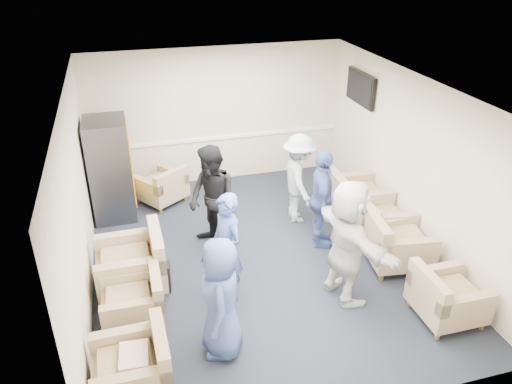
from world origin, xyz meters
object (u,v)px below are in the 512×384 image
object	(u,v)px
armchair_right_midnear	(394,244)
armchair_right_near	(444,298)
armchair_right_midfar	(378,223)
armchair_corner	(163,188)
person_mid_right	(322,200)
person_front_right	(348,242)
person_back_right	(299,179)
armchair_right_far	(354,200)
person_back_left	(212,200)
person_front_left	(221,298)
person_mid_left	(227,248)
armchair_left_mid	(137,302)
armchair_left_near	(137,369)
vending_machine	(111,169)
armchair_left_far	(135,265)

from	to	relation	value
armchair_right_midnear	armchair_right_near	bearing A→B (deg)	-171.04
armchair_right_midfar	armchair_corner	world-z (taller)	armchair_right_midfar
person_mid_right	person_front_right	size ratio (longest dim) A/B	0.91
armchair_right_near	person_back_right	bearing A→B (deg)	18.14
armchair_right_far	armchair_corner	size ratio (longest dim) A/B	0.92
armchair_corner	person_back_left	xyz separation A→B (m)	(0.61, -1.79, 0.57)
armchair_right_far	person_back_right	bearing A→B (deg)	76.50
person_front_left	armchair_right_near	bearing A→B (deg)	96.72
armchair_right_midfar	person_mid_left	size ratio (longest dim) A/B	0.57
armchair_right_midnear	person_back_right	distance (m)	1.98
person_front_left	person_back_right	xyz separation A→B (m)	(1.95, 2.73, 0.02)
person_mid_right	armchair_left_mid	bearing A→B (deg)	127.27
armchair_left_mid	armchair_right_far	xyz separation A→B (m)	(3.85, 1.68, 0.07)
armchair_left_near	person_mid_left	bearing A→B (deg)	134.10
armchair_right_far	vending_machine	distance (m)	4.28
armchair_right_midfar	person_mid_right	world-z (taller)	person_mid_right
armchair_left_far	person_front_left	size ratio (longest dim) A/B	0.60
armchair_right_midfar	person_mid_right	distance (m)	1.07
vending_machine	person_mid_left	world-z (taller)	vending_machine
person_front_left	person_back_left	bearing A→B (deg)	-177.54
armchair_right_near	person_back_right	distance (m)	3.14
armchair_right_near	armchair_right_midfar	world-z (taller)	armchair_right_midfar
armchair_right_near	armchair_corner	size ratio (longest dim) A/B	0.75
armchair_right_near	person_mid_left	world-z (taller)	person_mid_left
armchair_right_midnear	armchair_left_near	bearing A→B (deg)	117.68
armchair_right_far	person_back_right	distance (m)	1.07
armchair_right_far	vending_machine	world-z (taller)	vending_machine
armchair_right_midnear	person_mid_left	bearing A→B (deg)	99.35
armchair_corner	person_back_left	size ratio (longest dim) A/B	0.61
armchair_right_midnear	armchair_right_far	xyz separation A→B (m)	(0.01, 1.43, 0.02)
armchair_right_midnear	person_front_left	size ratio (longest dim) A/B	0.64
armchair_left_mid	person_back_right	bearing A→B (deg)	124.15
person_front_left	person_back_left	world-z (taller)	person_back_left
armchair_right_midfar	person_back_left	bearing A→B (deg)	75.58
vending_machine	person_front_right	world-z (taller)	vending_machine
person_back_right	armchair_right_far	bearing A→B (deg)	-101.65
armchair_right_far	vending_machine	size ratio (longest dim) A/B	0.55
person_front_right	armchair_left_mid	bearing A→B (deg)	75.52
vending_machine	armchair_right_midnear	bearing A→B (deg)	-34.11
armchair_left_near	person_back_left	distance (m)	2.97
armchair_left_far	armchair_left_near	bearing A→B (deg)	-3.73
person_front_left	vending_machine	bearing A→B (deg)	-151.86
armchair_right_near	person_back_left	size ratio (longest dim) A/B	0.46
armchair_right_midnear	person_back_right	world-z (taller)	person_back_right
armchair_right_near	vending_machine	size ratio (longest dim) A/B	0.45
armchair_right_near	person_front_right	distance (m)	1.43
armchair_corner	person_front_right	distance (m)	4.09
armchair_left_mid	person_mid_right	size ratio (longest dim) A/B	0.47
armchair_right_far	person_back_left	bearing A→B (deg)	97.67
armchair_corner	armchair_right_midnear	bearing A→B (deg)	101.72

